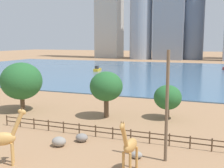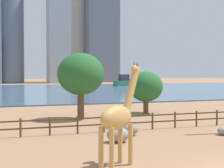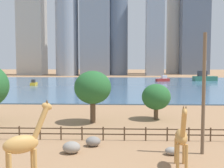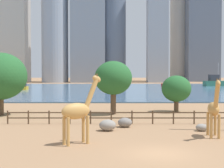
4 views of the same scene
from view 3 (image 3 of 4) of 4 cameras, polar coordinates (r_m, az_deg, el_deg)
ground_plane at (r=94.16m, az=1.61°, el=-0.06°), size 400.00×400.00×0.00m
harbor_water at (r=91.17m, az=1.59°, el=-0.14°), size 180.00×86.00×0.20m
giraffe_tall at (r=18.51m, az=-17.45°, el=-11.48°), size 2.98×2.30×4.96m
giraffe_companion at (r=20.25m, az=13.93°, el=-10.46°), size 1.01×3.07×4.62m
utility_pole at (r=23.31m, az=18.13°, el=-1.97°), size 0.28×0.28×9.65m
boulder_near_fence at (r=23.36m, az=12.00°, el=-13.17°), size 1.05×0.82×0.62m
boulder_by_pole at (r=23.46m, az=-8.23°, el=-12.61°), size 1.44×1.27×0.95m
boulder_small at (r=25.10m, az=-3.86°, el=-11.55°), size 1.30×1.14×0.86m
enclosure_fence at (r=26.71m, az=0.38°, el=-9.83°), size 26.12×0.14×1.30m
tree_left_large at (r=33.92m, az=-3.94°, el=-0.75°), size 4.46×4.46×6.33m
tree_center_broad at (r=36.39m, az=8.97°, el=-2.62°), size 3.68×3.68×4.59m
boat_ferry at (r=114.58m, az=18.25°, el=1.29°), size 9.23×4.31×8.00m
boat_sailboat at (r=107.63m, az=10.32°, el=0.95°), size 5.52×3.47×2.29m
boat_barge at (r=90.81m, az=-15.61°, el=0.14°), size 1.92×4.38×1.87m
skyline_tower_needle at (r=160.38m, az=-3.48°, el=13.67°), size 16.37×8.59×66.31m
skyline_block_left at (r=187.62m, az=12.60°, el=9.64°), size 10.27×10.27×49.60m
skyline_block_right at (r=162.39m, az=8.70°, el=12.33°), size 9.69×9.54×59.68m
skyline_tower_short at (r=182.53m, az=16.44°, el=12.85°), size 16.64×11.94×69.39m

